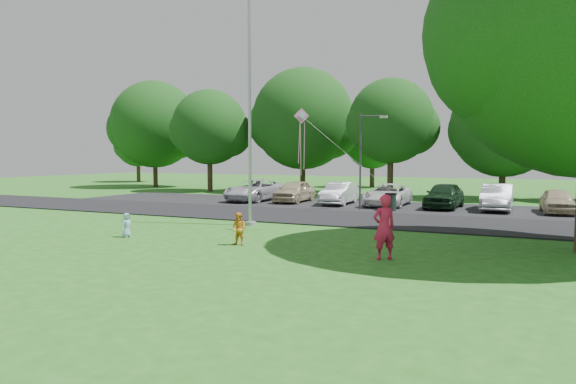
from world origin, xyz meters
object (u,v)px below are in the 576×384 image
at_px(street_lamp, 364,153).
at_px(kite, 303,128).
at_px(flagpole, 250,130).
at_px(woman, 384,227).
at_px(child_yellow, 239,229).
at_px(trash_can, 391,202).
at_px(child_blue, 127,225).

distance_m(street_lamp, kite, 9.00).
relative_size(flagpole, woman, 5.20).
height_order(woman, kite, kite).
bearing_deg(kite, child_yellow, -133.63).
distance_m(flagpole, woman, 9.30).
height_order(flagpole, child_yellow, flagpole).
height_order(street_lamp, woman, street_lamp).
bearing_deg(woman, trash_can, -118.02).
bearing_deg(street_lamp, child_yellow, -98.54).
bearing_deg(flagpole, trash_can, 61.65).
bearing_deg(woman, child_yellow, -43.96).
bearing_deg(child_yellow, kite, 79.72).
bearing_deg(woman, kite, -83.64).
height_order(trash_can, woman, woman).
xyz_separation_m(flagpole, street_lamp, (2.80, 8.02, -0.94)).
relative_size(trash_can, child_blue, 1.12).
bearing_deg(flagpole, street_lamp, 70.75).
bearing_deg(trash_can, flagpole, -118.35).
bearing_deg(kite, street_lamp, 58.66).
bearing_deg(street_lamp, woman, -76.79).
height_order(flagpole, woman, flagpole).
bearing_deg(kite, flagpole, 130.28).
height_order(street_lamp, child_yellow, street_lamp).
height_order(child_yellow, child_blue, child_yellow).
distance_m(woman, child_yellow, 5.09).
bearing_deg(child_yellow, woman, -2.02).
xyz_separation_m(flagpole, child_yellow, (2.13, -4.65, -3.60)).
relative_size(street_lamp, woman, 2.79).
distance_m(street_lamp, woman, 13.88).
bearing_deg(child_blue, street_lamp, -18.96).
distance_m(flagpole, kite, 3.05).
relative_size(flagpole, child_blue, 10.92).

